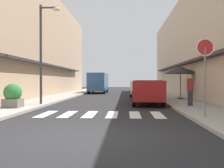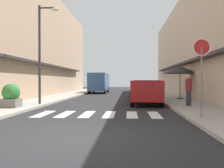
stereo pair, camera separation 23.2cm
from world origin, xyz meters
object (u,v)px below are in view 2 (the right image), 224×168
at_px(street_lamp, 43,44).
at_px(cafe_umbrella, 180,70).
at_px(parked_car_near, 146,89).
at_px(round_street_sign, 202,57).
at_px(planter_corner, 11,96).
at_px(delivery_van, 99,81).
at_px(pedestrian_walking_near, 189,89).
at_px(parked_car_mid, 142,87).

xyz_separation_m(street_lamp, cafe_umbrella, (8.64, 4.58, -1.30)).
distance_m(parked_car_near, round_street_sign, 6.34).
xyz_separation_m(cafe_umbrella, planter_corner, (-9.57, -6.53, -1.53)).
bearing_deg(cafe_umbrella, round_street_sign, -96.84).
relative_size(round_street_sign, street_lamp, 0.51).
bearing_deg(delivery_van, street_lamp, -95.06).
bearing_deg(parked_car_near, street_lamp, -168.58).
height_order(street_lamp, planter_corner, street_lamp).
distance_m(street_lamp, cafe_umbrella, 9.86).
relative_size(cafe_umbrella, pedestrian_walking_near, 1.50).
bearing_deg(street_lamp, parked_car_mid, 48.57).
height_order(parked_car_near, street_lamp, street_lamp).
xyz_separation_m(parked_car_mid, planter_corner, (-6.90, -8.71, -0.22)).
height_order(round_street_sign, cafe_umbrella, round_street_sign).
distance_m(parked_car_near, street_lamp, 6.62).
height_order(street_lamp, cafe_umbrella, street_lamp).
relative_size(parked_car_mid, pedestrian_walking_near, 2.54).
height_order(cafe_umbrella, pedestrian_walking_near, cafe_umbrella).
distance_m(delivery_van, planter_corner, 17.82).
bearing_deg(parked_car_near, round_street_sign, -75.51).
relative_size(street_lamp, cafe_umbrella, 2.28).
bearing_deg(pedestrian_walking_near, delivery_van, -130.41).
height_order(parked_car_near, planter_corner, parked_car_near).
bearing_deg(pedestrian_walking_near, parked_car_mid, -136.77).
bearing_deg(delivery_van, round_street_sign, -73.36).
distance_m(planter_corner, pedestrian_walking_near, 9.10).
bearing_deg(street_lamp, cafe_umbrella, 27.93).
relative_size(round_street_sign, planter_corner, 2.42).
xyz_separation_m(planter_corner, pedestrian_walking_near, (8.99, 1.38, 0.27)).
xyz_separation_m(street_lamp, pedestrian_walking_near, (8.06, -0.57, -2.55)).
xyz_separation_m(delivery_van, planter_corner, (-2.32, -17.65, -0.70)).
relative_size(cafe_umbrella, planter_corner, 2.09).
distance_m(cafe_umbrella, pedestrian_walking_near, 5.33).
distance_m(parked_car_mid, cafe_umbrella, 3.69).
bearing_deg(street_lamp, planter_corner, -115.51).
distance_m(parked_car_near, pedestrian_walking_near, 2.74).
xyz_separation_m(street_lamp, planter_corner, (-0.93, -1.95, -2.83)).
height_order(cafe_umbrella, planter_corner, cafe_umbrella).
bearing_deg(pedestrian_walking_near, cafe_umbrella, -159.15).
distance_m(delivery_van, cafe_umbrella, 13.31).
bearing_deg(cafe_umbrella, parked_car_mid, 140.76).
distance_m(round_street_sign, street_lamp, 8.99).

